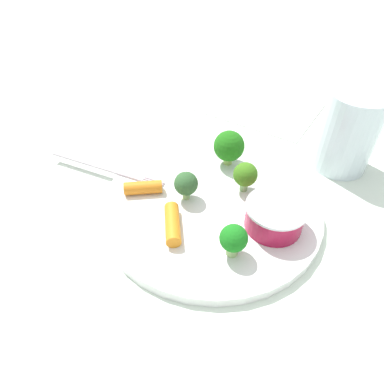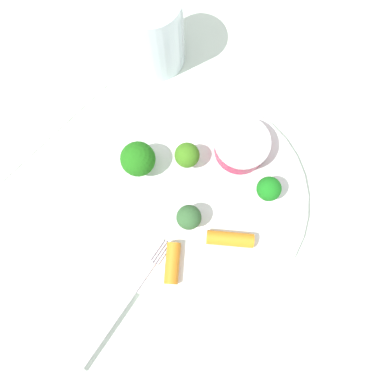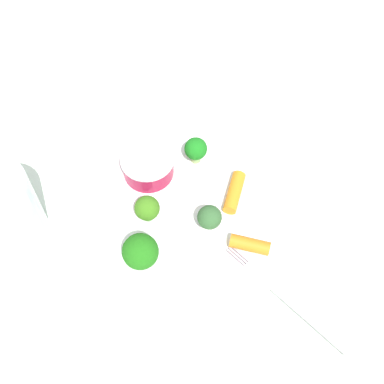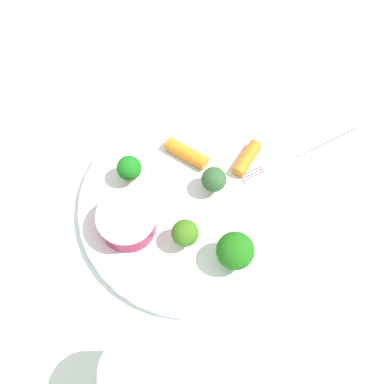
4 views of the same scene
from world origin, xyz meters
name	(u,v)px [view 1 (image 1 of 4)]	position (x,y,z in m)	size (l,w,h in m)	color
ground_plane	(211,209)	(0.00, 0.00, 0.00)	(2.40, 2.40, 0.00)	silver
plate	(211,205)	(0.00, 0.00, 0.01)	(0.26, 0.26, 0.01)	white
sauce_cup	(275,216)	(0.07, 0.02, 0.03)	(0.07, 0.07, 0.03)	#9E1437
broccoli_floret_0	(229,146)	(-0.04, 0.07, 0.04)	(0.04, 0.04, 0.05)	#9BBD5D
broccoli_floret_1	(245,175)	(0.01, 0.04, 0.04)	(0.03, 0.03, 0.04)	#7DB46E
broccoli_floret_2	(186,184)	(-0.03, -0.02, 0.03)	(0.03, 0.03, 0.04)	#88B26C
broccoli_floret_3	(234,239)	(0.07, -0.04, 0.03)	(0.03, 0.03, 0.04)	#93B76D
carrot_stick_0	(143,188)	(-0.07, -0.05, 0.02)	(0.02, 0.02, 0.05)	orange
carrot_stick_1	(174,225)	(0.00, -0.06, 0.02)	(0.02, 0.02, 0.05)	orange
fork	(107,169)	(-0.14, -0.05, 0.01)	(0.17, 0.07, 0.00)	#C2B3BD
drinking_glass	(348,132)	(0.07, 0.19, 0.05)	(0.07, 0.07, 0.11)	silver
napkin	(260,107)	(-0.11, 0.25, 0.00)	(0.19, 0.15, 0.00)	white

